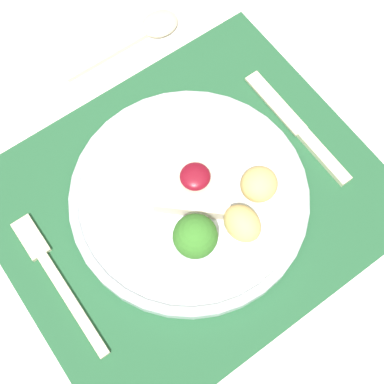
{
  "coord_description": "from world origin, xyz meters",
  "views": [
    {
      "loc": [
        -0.13,
        -0.19,
        1.34
      ],
      "look_at": [
        0.0,
        -0.0,
        0.76
      ],
      "focal_mm": 50.0,
      "sensor_mm": 36.0,
      "label": 1
    }
  ],
  "objects_px": {
    "dinner_plate": "(195,196)",
    "spoon": "(149,30)",
    "fork": "(54,274)",
    "knife": "(303,134)"
  },
  "relations": [
    {
      "from": "spoon",
      "to": "dinner_plate",
      "type": "bearing_deg",
      "value": -113.75
    },
    {
      "from": "fork",
      "to": "spoon",
      "type": "distance_m",
      "value": 0.36
    },
    {
      "from": "dinner_plate",
      "to": "spoon",
      "type": "height_order",
      "value": "dinner_plate"
    },
    {
      "from": "fork",
      "to": "knife",
      "type": "height_order",
      "value": "knife"
    },
    {
      "from": "knife",
      "to": "spoon",
      "type": "xyz_separation_m",
      "value": [
        -0.07,
        0.25,
        0.0
      ]
    },
    {
      "from": "knife",
      "to": "spoon",
      "type": "relative_size",
      "value": 1.08
    },
    {
      "from": "fork",
      "to": "knife",
      "type": "xyz_separation_m",
      "value": [
        0.35,
        -0.03,
        0.0
      ]
    },
    {
      "from": "dinner_plate",
      "to": "knife",
      "type": "distance_m",
      "value": 0.17
    },
    {
      "from": "dinner_plate",
      "to": "fork",
      "type": "xyz_separation_m",
      "value": [
        -0.19,
        0.02,
        -0.01
      ]
    },
    {
      "from": "dinner_plate",
      "to": "spoon",
      "type": "bearing_deg",
      "value": 68.33
    }
  ]
}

